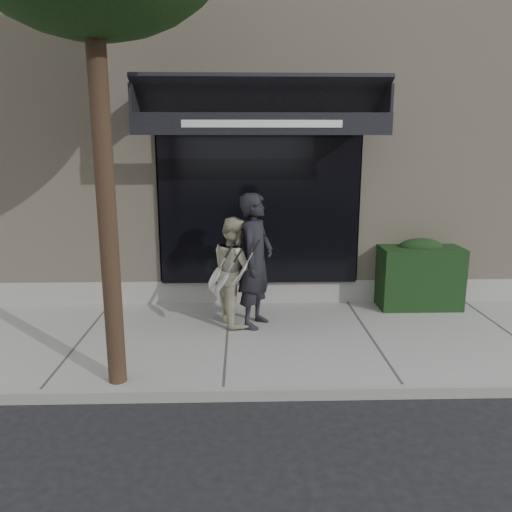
{
  "coord_description": "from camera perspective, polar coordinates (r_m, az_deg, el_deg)",
  "views": [
    {
      "loc": [
        -1.78,
        -6.54,
        2.74
      ],
      "look_at": [
        -1.58,
        0.6,
        1.13
      ],
      "focal_mm": 35.0,
      "sensor_mm": 36.0,
      "label": 1
    }
  ],
  "objects": [
    {
      "name": "ground",
      "position": [
        7.31,
        12.79,
        -9.65
      ],
      "size": [
        80.0,
        80.0,
        0.0
      ],
      "primitive_type": "plane",
      "color": "black",
      "rests_on": "ground"
    },
    {
      "name": "sidewalk",
      "position": [
        7.29,
        12.81,
        -9.21
      ],
      "size": [
        20.0,
        3.0,
        0.12
      ],
      "primitive_type": "cube",
      "color": "gray",
      "rests_on": "ground"
    },
    {
      "name": "curb",
      "position": [
        5.94,
        16.6,
        -14.62
      ],
      "size": [
        20.0,
        0.1,
        0.14
      ],
      "primitive_type": "cube",
      "color": "gray",
      "rests_on": "ground"
    },
    {
      "name": "building_facade",
      "position": [
        11.63,
        7.31,
        12.58
      ],
      "size": [
        14.3,
        8.04,
        5.64
      ],
      "color": "tan",
      "rests_on": "ground"
    },
    {
      "name": "hedge",
      "position": [
        8.57,
        18.1,
        -2.02
      ],
      "size": [
        1.3,
        0.7,
        1.14
      ],
      "color": "black",
      "rests_on": "sidewalk"
    },
    {
      "name": "pedestrian_front",
      "position": [
        7.18,
        -0.04,
        -0.57
      ],
      "size": [
        0.94,
        0.98,
        1.95
      ],
      "color": "black",
      "rests_on": "sidewalk"
    },
    {
      "name": "pedestrian_back",
      "position": [
        7.31,
        -2.4,
        -1.73
      ],
      "size": [
        0.81,
        0.94,
        1.6
      ],
      "color": "#B7B292",
      "rests_on": "sidewalk"
    }
  ]
}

